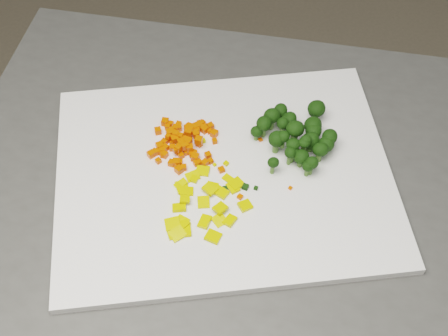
{
  "coord_description": "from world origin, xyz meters",
  "views": [
    {
      "loc": [
        -0.43,
        -0.32,
        1.66
      ],
      "look_at": [
        -0.42,
        0.23,
        0.92
      ],
      "focal_mm": 50.0,
      "sensor_mm": 36.0,
      "label": 1
    }
  ],
  "objects_px": {
    "pepper_pile": "(202,202)",
    "broccoli_pile": "(298,132)",
    "cutting_board": "(224,175)",
    "counter_block": "(241,302)",
    "carrot_pile": "(183,138)"
  },
  "relations": [
    {
      "from": "carrot_pile",
      "to": "pepper_pile",
      "type": "xyz_separation_m",
      "value": [
        0.03,
        -0.11,
        -0.01
      ]
    },
    {
      "from": "pepper_pile",
      "to": "broccoli_pile",
      "type": "height_order",
      "value": "broccoli_pile"
    },
    {
      "from": "cutting_board",
      "to": "carrot_pile",
      "type": "distance_m",
      "value": 0.08
    },
    {
      "from": "carrot_pile",
      "to": "broccoli_pile",
      "type": "relative_size",
      "value": 0.83
    },
    {
      "from": "cutting_board",
      "to": "carrot_pile",
      "type": "xyz_separation_m",
      "value": [
        -0.06,
        0.05,
        0.02
      ]
    },
    {
      "from": "counter_block",
      "to": "carrot_pile",
      "type": "bearing_deg",
      "value": 153.39
    },
    {
      "from": "pepper_pile",
      "to": "counter_block",
      "type": "bearing_deg",
      "value": 43.13
    },
    {
      "from": "cutting_board",
      "to": "pepper_pile",
      "type": "distance_m",
      "value": 0.07
    },
    {
      "from": "counter_block",
      "to": "broccoli_pile",
      "type": "xyz_separation_m",
      "value": [
        0.07,
        0.05,
        0.49
      ]
    },
    {
      "from": "carrot_pile",
      "to": "pepper_pile",
      "type": "relative_size",
      "value": 0.86
    },
    {
      "from": "counter_block",
      "to": "carrot_pile",
      "type": "height_order",
      "value": "carrot_pile"
    },
    {
      "from": "pepper_pile",
      "to": "broccoli_pile",
      "type": "xyz_separation_m",
      "value": [
        0.14,
        0.11,
        0.02
      ]
    },
    {
      "from": "pepper_pile",
      "to": "broccoli_pile",
      "type": "relative_size",
      "value": 0.97
    },
    {
      "from": "cutting_board",
      "to": "broccoli_pile",
      "type": "xyz_separation_m",
      "value": [
        0.11,
        0.05,
        0.04
      ]
    },
    {
      "from": "cutting_board",
      "to": "pepper_pile",
      "type": "bearing_deg",
      "value": -118.82
    }
  ]
}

